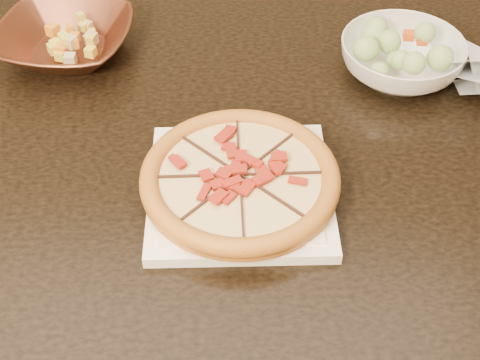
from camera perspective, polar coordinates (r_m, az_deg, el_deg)
The scene contains 7 objects.
dining_table at distance 1.15m, azimuth -5.31°, elevation 0.99°, with size 1.56×1.07×0.75m.
plate at distance 0.96m, azimuth 0.00°, elevation -0.81°, with size 0.28×0.28×0.02m.
pizza at distance 0.95m, azimuth -0.00°, elevation 0.17°, with size 0.29×0.29×0.03m.
bronze_bowl at distance 1.26m, azimuth -14.65°, elevation 11.50°, with size 0.24×0.24×0.06m, color brown.
mixed_dish at distance 1.24m, azimuth -15.03°, elevation 13.12°, with size 0.12×0.12×0.03m.
salad_bowl at distance 1.20m, azimuth 13.58°, elevation 10.03°, with size 0.21×0.21×0.07m, color white.
salad at distance 1.17m, azimuth 14.00°, elevation 12.03°, with size 0.09×0.11×0.04m.
Camera 1 is at (0.19, -0.81, 1.46)m, focal length 50.00 mm.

